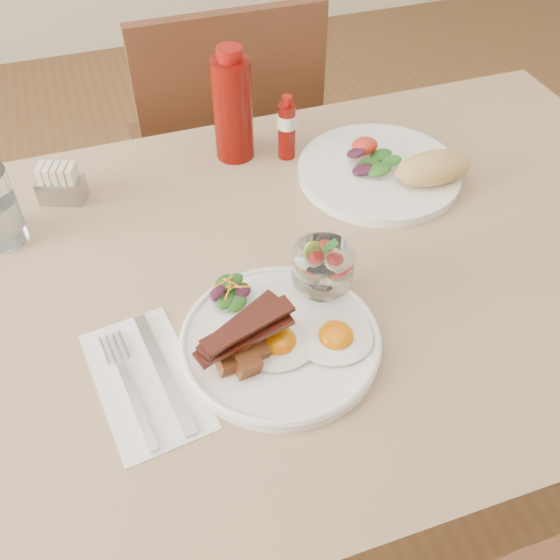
% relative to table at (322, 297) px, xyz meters
% --- Properties ---
extents(table, '(1.33, 0.88, 0.75)m').
position_rel_table_xyz_m(table, '(0.00, 0.00, 0.00)').
color(table, '#532D1A').
rests_on(table, ground).
extents(chair_far, '(0.42, 0.42, 0.93)m').
position_rel_table_xyz_m(chair_far, '(0.00, 0.66, -0.14)').
color(chair_far, '#532D1A').
rests_on(chair_far, ground).
extents(main_plate, '(0.28, 0.28, 0.02)m').
position_rel_table_xyz_m(main_plate, '(-0.12, -0.14, 0.10)').
color(main_plate, white).
rests_on(main_plate, table).
extents(fried_eggs, '(0.21, 0.15, 0.03)m').
position_rel_table_xyz_m(fried_eggs, '(-0.09, -0.16, 0.11)').
color(fried_eggs, white).
rests_on(fried_eggs, main_plate).
extents(bacon_potato_pile, '(0.14, 0.09, 0.06)m').
position_rel_table_xyz_m(bacon_potato_pile, '(-0.18, -0.16, 0.13)').
color(bacon_potato_pile, brown).
rests_on(bacon_potato_pile, main_plate).
extents(side_salad, '(0.06, 0.06, 0.04)m').
position_rel_table_xyz_m(side_salad, '(-0.17, -0.05, 0.12)').
color(side_salad, '#194D14').
rests_on(side_salad, main_plate).
extents(fruit_cup, '(0.09, 0.09, 0.09)m').
position_rel_table_xyz_m(fruit_cup, '(-0.04, -0.08, 0.15)').
color(fruit_cup, white).
rests_on(fruit_cup, main_plate).
extents(second_plate, '(0.30, 0.30, 0.08)m').
position_rel_table_xyz_m(second_plate, '(0.19, 0.16, 0.11)').
color(second_plate, white).
rests_on(second_plate, table).
extents(ketchup_bottle, '(0.09, 0.09, 0.21)m').
position_rel_table_xyz_m(ketchup_bottle, '(-0.06, 0.33, 0.19)').
color(ketchup_bottle, '#5D0905').
rests_on(ketchup_bottle, table).
extents(hot_sauce_bottle, '(0.04, 0.04, 0.13)m').
position_rel_table_xyz_m(hot_sauce_bottle, '(0.03, 0.29, 0.15)').
color(hot_sauce_bottle, '#5D0905').
rests_on(hot_sauce_bottle, table).
extents(sugar_caddy, '(0.09, 0.07, 0.07)m').
position_rel_table_xyz_m(sugar_caddy, '(-0.38, 0.29, 0.12)').
color(sugar_caddy, '#AAAAAE').
rests_on(sugar_caddy, table).
extents(napkin_cutlery, '(0.15, 0.24, 0.01)m').
position_rel_table_xyz_m(napkin_cutlery, '(-0.31, -0.14, 0.09)').
color(napkin_cutlery, white).
rests_on(napkin_cutlery, table).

